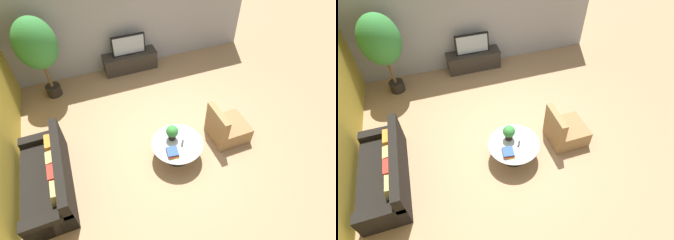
% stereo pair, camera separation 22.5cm
% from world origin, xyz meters
% --- Properties ---
extents(ground_plane, '(24.00, 24.00, 0.00)m').
position_xyz_m(ground_plane, '(0.00, 0.00, 0.00)').
color(ground_plane, '#9E7A56').
extents(back_wall_stone, '(7.40, 0.12, 3.00)m').
position_xyz_m(back_wall_stone, '(0.00, 3.26, 1.50)').
color(back_wall_stone, '#939399').
rests_on(back_wall_stone, ground).
extents(media_console, '(1.57, 0.50, 0.53)m').
position_xyz_m(media_console, '(-0.07, 2.94, 0.28)').
color(media_console, '#2D2823').
rests_on(media_console, ground).
extents(television, '(0.96, 0.13, 0.58)m').
position_xyz_m(television, '(-0.07, 2.94, 0.81)').
color(television, black).
rests_on(television, media_console).
extents(coffee_table, '(1.07, 1.07, 0.43)m').
position_xyz_m(coffee_table, '(-0.04, -0.55, 0.30)').
color(coffee_table, black).
rests_on(coffee_table, ground).
extents(couch_by_wall, '(0.84, 2.05, 0.84)m').
position_xyz_m(couch_by_wall, '(-2.60, -0.35, 0.29)').
color(couch_by_wall, black).
rests_on(couch_by_wall, ground).
extents(armchair_wicker, '(0.80, 0.76, 0.86)m').
position_xyz_m(armchair_wicker, '(1.20, -0.46, 0.27)').
color(armchair_wicker, olive).
rests_on(armchair_wicker, ground).
extents(potted_palm_tall, '(0.97, 0.97, 2.16)m').
position_xyz_m(potted_palm_tall, '(-2.32, 2.56, 1.48)').
color(potted_palm_tall, black).
rests_on(potted_palm_tall, ground).
extents(potted_plant_tabletop, '(0.25, 0.25, 0.35)m').
position_xyz_m(potted_plant_tabletop, '(-0.10, -0.39, 0.63)').
color(potted_plant_tabletop, black).
rests_on(potted_plant_tabletop, coffee_table).
extents(book_stack, '(0.26, 0.34, 0.08)m').
position_xyz_m(book_stack, '(-0.23, -0.76, 0.47)').
color(book_stack, gold).
rests_on(book_stack, coffee_table).
extents(remote_black, '(0.12, 0.16, 0.02)m').
position_xyz_m(remote_black, '(0.05, -0.61, 0.44)').
color(remote_black, black).
rests_on(remote_black, coffee_table).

